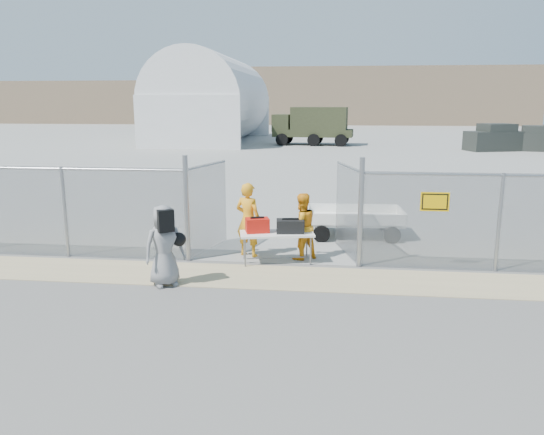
# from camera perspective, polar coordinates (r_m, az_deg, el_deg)

# --- Properties ---
(ground) EXTENTS (160.00, 160.00, 0.00)m
(ground) POSITION_cam_1_polar(r_m,az_deg,el_deg) (10.53, -1.26, -8.19)
(ground) COLOR #4F4F4F
(tarmac_inside) EXTENTS (160.00, 80.00, 0.01)m
(tarmac_inside) POSITION_cam_1_polar(r_m,az_deg,el_deg) (51.92, 5.14, 8.26)
(tarmac_inside) COLOR gray
(tarmac_inside) RESTS_ON ground
(dirt_strip) EXTENTS (44.00, 1.60, 0.01)m
(dirt_strip) POSITION_cam_1_polar(r_m,az_deg,el_deg) (11.46, -0.58, -6.41)
(dirt_strip) COLOR tan
(dirt_strip) RESTS_ON ground
(distant_hills) EXTENTS (140.00, 6.00, 9.00)m
(distant_hills) POSITION_cam_1_polar(r_m,az_deg,el_deg) (87.84, 9.21, 12.76)
(distant_hills) COLOR #7F684F
(distant_hills) RESTS_ON ground
(chain_link_fence) EXTENTS (40.00, 0.20, 2.20)m
(chain_link_fence) POSITION_cam_1_polar(r_m,az_deg,el_deg) (12.13, 0.00, -0.00)
(chain_link_fence) COLOR gray
(chain_link_fence) RESTS_ON ground
(quonset_hangar) EXTENTS (9.00, 18.00, 8.00)m
(quonset_hangar) POSITION_cam_1_polar(r_m,az_deg,el_deg) (51.05, -6.41, 12.65)
(quonset_hangar) COLOR silver
(quonset_hangar) RESTS_ON ground
(folding_table) EXTENTS (1.81, 1.04, 0.72)m
(folding_table) POSITION_cam_1_polar(r_m,az_deg,el_deg) (12.39, 0.52, -3.26)
(folding_table) COLOR white
(folding_table) RESTS_ON ground
(orange_bag) EXTENTS (0.61, 0.49, 0.33)m
(orange_bag) POSITION_cam_1_polar(r_m,az_deg,el_deg) (12.31, -1.59, -0.84)
(orange_bag) COLOR red
(orange_bag) RESTS_ON folding_table
(black_duffel) EXTENTS (0.67, 0.45, 0.31)m
(black_duffel) POSITION_cam_1_polar(r_m,az_deg,el_deg) (12.28, 1.98, -0.94)
(black_duffel) COLOR black
(black_duffel) RESTS_ON folding_table
(security_worker_left) EXTENTS (0.78, 0.65, 1.81)m
(security_worker_left) POSITION_cam_1_polar(r_m,az_deg,el_deg) (12.79, -2.57, -0.25)
(security_worker_left) COLOR orange
(security_worker_left) RESTS_ON ground
(security_worker_right) EXTENTS (0.98, 0.94, 1.60)m
(security_worker_right) POSITION_cam_1_polar(r_m,az_deg,el_deg) (12.58, 3.18, -0.97)
(security_worker_right) COLOR orange
(security_worker_right) RESTS_ON ground
(visitor) EXTENTS (0.98, 0.90, 1.68)m
(visitor) POSITION_cam_1_polar(r_m,az_deg,el_deg) (10.98, -11.52, -2.99)
(visitor) COLOR gray
(visitor) RESTS_ON ground
(utility_trailer) EXTENTS (3.50, 1.93, 0.83)m
(utility_trailer) POSITION_cam_1_polar(r_m,az_deg,el_deg) (14.99, 8.86, -0.42)
(utility_trailer) COLOR white
(utility_trailer) RESTS_ON ground
(military_truck) EXTENTS (6.94, 3.05, 3.22)m
(military_truck) POSITION_cam_1_polar(r_m,az_deg,el_deg) (46.28, 4.45, 9.77)
(military_truck) COLOR #31361E
(military_truck) RESTS_ON ground
(parked_vehicle_near) EXTENTS (4.82, 3.26, 2.00)m
(parked_vehicle_near) POSITION_cam_1_polar(r_m,az_deg,el_deg) (44.14, 22.96, 7.92)
(parked_vehicle_near) COLOR #292D29
(parked_vehicle_near) RESTS_ON ground
(parked_vehicle_mid) EXTENTS (4.44, 2.82, 1.86)m
(parked_vehicle_mid) POSITION_cam_1_polar(r_m,az_deg,el_deg) (45.27, 26.60, 7.59)
(parked_vehicle_mid) COLOR #292D29
(parked_vehicle_mid) RESTS_ON ground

